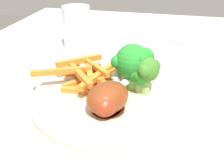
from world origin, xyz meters
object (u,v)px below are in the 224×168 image
object	(u,v)px
dining_table	(118,131)
fork	(169,38)
dinner_plate	(112,97)
carrot_fries_pile	(90,75)
broccoli_floret_back	(135,61)
broccoli_floret_middle	(146,70)
chicken_drumstick_near	(106,96)
broccoli_floret_front	(141,71)
water_glass	(77,27)
chicken_drumstick_far	(106,98)

from	to	relation	value
dining_table	fork	xyz separation A→B (m)	(0.33, -0.08, 0.09)
dinner_plate	carrot_fries_pile	size ratio (longest dim) A/B	1.72
dinner_plate	broccoli_floret_back	distance (m)	0.07
dinner_plate	broccoli_floret_middle	distance (m)	0.08
carrot_fries_pile	chicken_drumstick_near	bearing A→B (deg)	-146.84
broccoli_floret_front	carrot_fries_pile	xyz separation A→B (m)	(0.01, 0.09, -0.02)
broccoli_floret_middle	fork	distance (m)	0.35
broccoli_floret_back	water_glass	bearing A→B (deg)	40.84
dining_table	fork	bearing A→B (deg)	-12.84
chicken_drumstick_near	dining_table	bearing A→B (deg)	-2.68
dining_table	dinner_plate	world-z (taller)	dinner_plate
fork	broccoli_floret_middle	bearing A→B (deg)	136.75
broccoli_floret_front	carrot_fries_pile	distance (m)	0.10
broccoli_floret_back	fork	xyz separation A→B (m)	(0.33, -0.05, -0.06)
dining_table	water_glass	size ratio (longest dim) A/B	11.66
chicken_drumstick_far	broccoli_floret_back	bearing A→B (deg)	-21.54
broccoli_floret_back	chicken_drumstick_near	distance (m)	0.09
chicken_drumstick_near	chicken_drumstick_far	distance (m)	0.00
broccoli_floret_middle	water_glass	world-z (taller)	water_glass
chicken_drumstick_far	chicken_drumstick_near	bearing A→B (deg)	24.28
broccoli_floret_front	fork	xyz separation A→B (m)	(0.34, -0.04, -0.05)
broccoli_floret_front	chicken_drumstick_near	xyz separation A→B (m)	(-0.07, 0.04, -0.02)
dining_table	water_glass	xyz separation A→B (m)	(0.21, 0.15, 0.14)
broccoli_floret_back	carrot_fries_pile	xyz separation A→B (m)	(-0.00, 0.08, -0.04)
broccoli_floret_back	water_glass	distance (m)	0.28
broccoli_floret_middle	chicken_drumstick_near	world-z (taller)	broccoli_floret_middle
chicken_drumstick_far	fork	world-z (taller)	chicken_drumstick_far
broccoli_floret_middle	fork	xyz separation A→B (m)	(0.35, -0.03, -0.05)
dining_table	broccoli_floret_front	world-z (taller)	broccoli_floret_front
dinner_plate	chicken_drumstick_near	xyz separation A→B (m)	(-0.05, -0.00, 0.03)
broccoli_floret_back	chicken_drumstick_near	world-z (taller)	broccoli_floret_back
dinner_plate	broccoli_floret_back	world-z (taller)	broccoli_floret_back
broccoli_floret_middle	fork	size ratio (longest dim) A/B	0.36
carrot_fries_pile	chicken_drumstick_far	distance (m)	0.09
broccoli_floret_front	broccoli_floret_back	world-z (taller)	broccoli_floret_back
chicken_drumstick_far	water_glass	world-z (taller)	water_glass
broccoli_floret_back	fork	size ratio (longest dim) A/B	0.43
broccoli_floret_back	water_glass	world-z (taller)	water_glass
broccoli_floret_middle	chicken_drumstick_near	size ratio (longest dim) A/B	0.50
broccoli_floret_front	broccoli_floret_back	distance (m)	0.02
broccoli_floret_back	broccoli_floret_middle	bearing A→B (deg)	-122.02
broccoli_floret_front	chicken_drumstick_far	size ratio (longest dim) A/B	0.48
fork	water_glass	xyz separation A→B (m)	(-0.12, 0.23, 0.05)
broccoli_floret_front	carrot_fries_pile	size ratio (longest dim) A/B	0.37
broccoli_floret_middle	water_glass	size ratio (longest dim) A/B	0.64
carrot_fries_pile	fork	xyz separation A→B (m)	(0.33, -0.13, -0.03)
chicken_drumstick_far	fork	distance (m)	0.42
carrot_fries_pile	chicken_drumstick_near	size ratio (longest dim) A/B	1.24
dining_table	broccoli_floret_front	distance (m)	0.15
dining_table	carrot_fries_pile	size ratio (longest dim) A/B	7.35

